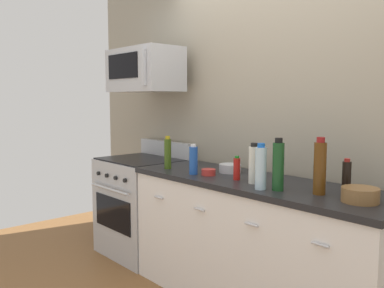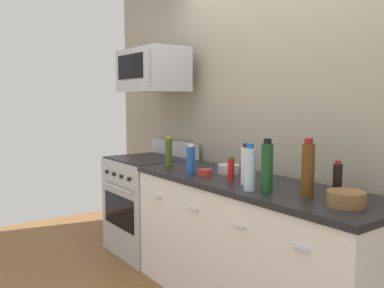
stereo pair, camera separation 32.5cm
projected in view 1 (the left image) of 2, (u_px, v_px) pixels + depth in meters
The scene contains 15 objects.
back_wall at pixel (292, 117), 3.08m from camera, with size 5.11×0.10×2.70m, color #9E937F.
counter_unit at pixel (255, 244), 2.90m from camera, with size 2.02×0.66×0.92m.
range_oven at pixel (142, 205), 3.93m from camera, with size 0.76×0.69×1.07m.
microwave at pixel (145, 70), 3.83m from camera, with size 0.74×0.44×0.40m.
bottle_soda_blue at pixel (193, 160), 3.07m from camera, with size 0.06×0.06×0.23m.
bottle_vinegar_white at pixel (254, 164), 2.73m from camera, with size 0.07×0.07×0.27m.
bottle_hot_sauce_red at pixel (237, 169), 2.86m from camera, with size 0.05×0.05×0.17m.
bottle_wine_green at pixel (278, 166), 2.52m from camera, with size 0.07×0.07×0.33m.
bottle_wine_amber at pixel (320, 167), 2.41m from camera, with size 0.07×0.07×0.34m.
bottle_olive_oil at pixel (168, 153), 3.31m from camera, with size 0.06×0.06×0.27m.
bottle_soy_sauce_dark at pixel (347, 177), 2.46m from camera, with size 0.05×0.05×0.21m.
bottle_water_clear at pixel (261, 167), 2.55m from camera, with size 0.07×0.07×0.29m.
bowl_red_small at pixel (208, 172), 3.04m from camera, with size 0.11×0.11×0.05m.
bowl_steel_prep at pixel (230, 168), 3.15m from camera, with size 0.17×0.17×0.07m.
bowl_wooden_salad at pixel (360, 194), 2.24m from camera, with size 0.20×0.20×0.08m.
Camera 1 is at (1.80, -2.20, 1.48)m, focal length 38.41 mm.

